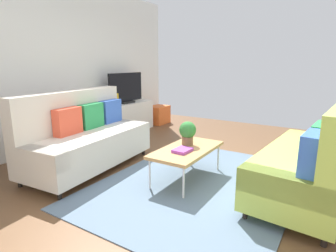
{
  "coord_description": "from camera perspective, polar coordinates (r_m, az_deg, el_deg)",
  "views": [
    {
      "loc": [
        -3.0,
        -1.46,
        1.49
      ],
      "look_at": [
        0.09,
        0.48,
        0.65
      ],
      "focal_mm": 29.62,
      "sensor_mm": 36.0,
      "label": 1
    }
  ],
  "objects": [
    {
      "name": "bottle_0",
      "position": [
        5.71,
        -11.08,
        4.93
      ],
      "size": [
        0.06,
        0.06,
        0.16
      ],
      "primitive_type": "cylinder",
      "color": "#262626",
      "rests_on": "tv_console"
    },
    {
      "name": "tv",
      "position": [
        6.0,
        -8.66,
        7.64
      ],
      "size": [
        1.0,
        0.2,
        0.64
      ],
      "color": "black",
      "rests_on": "tv_console"
    },
    {
      "name": "couch_green",
      "position": [
        3.43,
        27.79,
        -6.27
      ],
      "size": [
        1.96,
        1.0,
        1.1
      ],
      "rotation": [
        0.0,
        0.0,
        -0.08
      ],
      "color": "#A3BC4C",
      "rests_on": "ground_plane"
    },
    {
      "name": "couch_beige",
      "position": [
        4.12,
        -16.55,
        -2.21
      ],
      "size": [
        1.96,
        1.0,
        1.1
      ],
      "rotation": [
        0.0,
        0.0,
        3.23
      ],
      "color": "beige",
      "rests_on": "ground_plane"
    },
    {
      "name": "wall_far",
      "position": [
        5.21,
        -23.17,
        11.49
      ],
      "size": [
        6.4,
        0.12,
        2.9
      ],
      "primitive_type": "cube",
      "color": "white",
      "rests_on": "ground_plane"
    },
    {
      "name": "ground_plane",
      "position": [
        3.65,
        5.77,
        -11.18
      ],
      "size": [
        7.68,
        7.68,
        0.0
      ],
      "primitive_type": "plane",
      "color": "brown"
    },
    {
      "name": "potted_plant",
      "position": [
        3.66,
        4.06,
        -1.21
      ],
      "size": [
        0.22,
        0.22,
        0.32
      ],
      "color": "brown",
      "rests_on": "coffee_table"
    },
    {
      "name": "area_rug",
      "position": [
        3.58,
        6.32,
        -11.64
      ],
      "size": [
        2.9,
        2.2,
        0.01
      ],
      "primitive_type": "cube",
      "color": "slate",
      "rests_on": "ground_plane"
    },
    {
      "name": "vase_0",
      "position": [
        5.65,
        -12.97,
        4.86
      ],
      "size": [
        0.12,
        0.12,
        0.18
      ],
      "primitive_type": "cylinder",
      "color": "#4C72B2",
      "rests_on": "tv_console"
    },
    {
      "name": "tv_console",
      "position": [
        6.1,
        -8.6,
        1.72
      ],
      "size": [
        1.4,
        0.44,
        0.64
      ],
      "primitive_type": "cube",
      "color": "silver",
      "rests_on": "ground_plane"
    },
    {
      "name": "coffee_table",
      "position": [
        3.56,
        3.93,
        -5.01
      ],
      "size": [
        1.1,
        0.56,
        0.42
      ],
      "color": "#B7844C",
      "rests_on": "ground_plane"
    },
    {
      "name": "table_book_0",
      "position": [
        3.41,
        3.01,
        -5.0
      ],
      "size": [
        0.25,
        0.19,
        0.04
      ],
      "primitive_type": "cube",
      "rotation": [
        0.0,
        0.0,
        -0.04
      ],
      "color": "purple",
      "rests_on": "coffee_table"
    },
    {
      "name": "storage_trunk",
      "position": [
        6.91,
        -2.0,
        2.34
      ],
      "size": [
        0.52,
        0.4,
        0.44
      ],
      "primitive_type": "cube",
      "color": "orange",
      "rests_on": "ground_plane"
    },
    {
      "name": "bottle_1",
      "position": [
        5.78,
        -10.39,
        5.46
      ],
      "size": [
        0.05,
        0.05,
        0.24
      ],
      "primitive_type": "cylinder",
      "color": "gold",
      "rests_on": "tv_console"
    }
  ]
}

